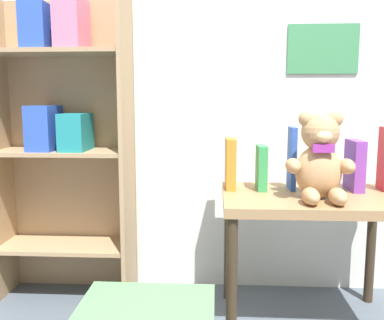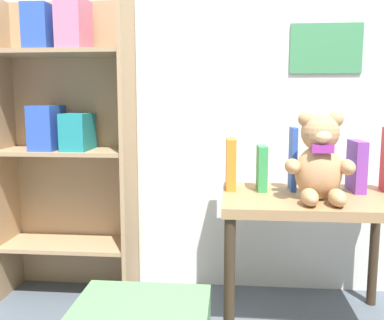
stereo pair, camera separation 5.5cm
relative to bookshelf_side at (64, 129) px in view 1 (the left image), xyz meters
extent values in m
cube|color=silver|center=(0.76, 0.15, 0.49)|extent=(4.80, 0.06, 2.50)
cube|color=#3D8451|center=(1.14, 0.11, 0.35)|extent=(0.31, 0.01, 0.22)
cube|color=tan|center=(0.29, -0.03, -0.10)|extent=(0.02, 0.26, 1.33)
cube|color=tan|center=(0.00, 0.09, -0.10)|extent=(0.60, 0.02, 1.33)
cube|color=tan|center=(0.00, -0.03, -0.52)|extent=(0.56, 0.24, 0.02)
cube|color=tan|center=(0.00, -0.03, -0.10)|extent=(0.56, 0.24, 0.02)
cube|color=tan|center=(0.00, -0.03, 0.33)|extent=(0.56, 0.24, 0.02)
cube|color=#2D51B7|center=(-0.07, -0.05, 0.43)|extent=(0.11, 0.18, 0.18)
cube|color=#D17093|center=(0.07, -0.05, 0.44)|extent=(0.11, 0.18, 0.21)
cube|color=#2D51B7|center=(-0.07, -0.05, 0.01)|extent=(0.11, 0.18, 0.19)
cube|color=teal|center=(0.07, -0.05, -0.01)|extent=(0.11, 0.18, 0.16)
cube|color=#9E754C|center=(1.04, -0.22, -0.25)|extent=(0.68, 0.47, 0.04)
cylinder|color=#37291A|center=(0.73, -0.42, -0.52)|extent=(0.04, 0.04, 0.49)
cylinder|color=#37291A|center=(0.73, -0.01, -0.52)|extent=(0.04, 0.04, 0.49)
cylinder|color=#37291A|center=(1.35, -0.01, -0.52)|extent=(0.04, 0.04, 0.49)
ellipsoid|color=tan|center=(1.05, -0.28, -0.13)|extent=(0.17, 0.13, 0.20)
sphere|color=tan|center=(1.05, -0.28, 0.01)|extent=(0.14, 0.14, 0.14)
sphere|color=tan|center=(1.00, -0.28, 0.06)|extent=(0.06, 0.06, 0.06)
sphere|color=tan|center=(1.10, -0.28, 0.06)|extent=(0.06, 0.06, 0.06)
ellipsoid|color=#F4BB82|center=(1.05, -0.34, 0.00)|extent=(0.06, 0.04, 0.04)
ellipsoid|color=tan|center=(0.96, -0.30, -0.11)|extent=(0.06, 0.11, 0.06)
ellipsoid|color=tan|center=(1.15, -0.30, -0.11)|extent=(0.06, 0.11, 0.06)
ellipsoid|color=tan|center=(1.00, -0.38, -0.20)|extent=(0.06, 0.12, 0.06)
ellipsoid|color=tan|center=(1.10, -0.38, -0.20)|extent=(0.06, 0.12, 0.06)
cube|color=#992D93|center=(1.05, -0.33, -0.04)|extent=(0.08, 0.02, 0.03)
cube|color=orange|center=(0.73, -0.12, -0.13)|extent=(0.04, 0.14, 0.21)
cube|color=#33934C|center=(0.86, -0.14, -0.14)|extent=(0.04, 0.11, 0.18)
cube|color=#2D51B7|center=(0.98, -0.11, -0.11)|extent=(0.02, 0.11, 0.25)
cube|color=teal|center=(1.11, -0.11, -0.13)|extent=(0.03, 0.10, 0.20)
cube|color=purple|center=(1.23, -0.12, -0.13)|extent=(0.05, 0.14, 0.20)
camera|label=1|loc=(0.68, -1.85, 0.13)|focal=40.00mm
camera|label=2|loc=(0.73, -1.85, 0.13)|focal=40.00mm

